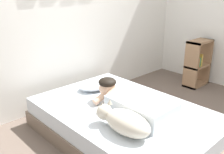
% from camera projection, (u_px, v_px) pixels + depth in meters
% --- Properties ---
extents(ground_plane, '(12.83, 12.83, 0.00)m').
position_uv_depth(ground_plane, '(151.00, 147.00, 2.64)').
color(ground_plane, '#66564C').
extents(back_wall, '(4.42, 0.12, 2.50)m').
position_uv_depth(back_wall, '(61.00, 12.00, 3.28)').
color(back_wall, silver).
rests_on(back_wall, ground).
extents(bed, '(1.32, 1.98, 0.34)m').
position_uv_depth(bed, '(124.00, 123.00, 2.77)').
color(bed, '#726051').
rests_on(bed, ground).
extents(pillow, '(0.52, 0.32, 0.11)m').
position_uv_depth(pillow, '(98.00, 84.00, 3.23)').
color(pillow, silver).
rests_on(pillow, bed).
extents(person_lying, '(0.43, 0.92, 0.27)m').
position_uv_depth(person_lying, '(131.00, 102.00, 2.62)').
color(person_lying, silver).
rests_on(person_lying, bed).
extents(dog, '(0.26, 0.57, 0.21)m').
position_uv_depth(dog, '(124.00, 121.00, 2.25)').
color(dog, beige).
rests_on(dog, bed).
extents(coffee_cup, '(0.12, 0.09, 0.07)m').
position_uv_depth(coffee_cup, '(109.00, 89.00, 3.10)').
color(coffee_cup, teal).
rests_on(coffee_cup, bed).
extents(cell_phone, '(0.07, 0.14, 0.01)m').
position_uv_depth(cell_phone, '(121.00, 116.00, 2.54)').
color(cell_phone, black).
rests_on(cell_phone, bed).
extents(bookshelf, '(0.45, 0.24, 0.75)m').
position_uv_depth(bookshelf, '(197.00, 63.00, 4.14)').
color(bookshelf, '#997251').
rests_on(bookshelf, ground).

